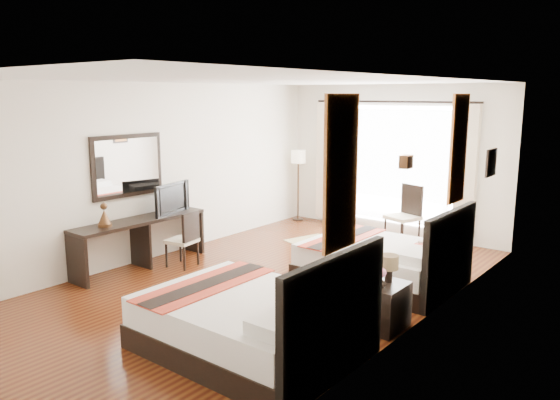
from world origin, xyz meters
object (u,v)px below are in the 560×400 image
Objects in this scene: nightstand at (384,306)px; television at (168,198)px; floor_lamp at (298,162)px; window_chair at (403,227)px; table_lamp at (389,264)px; vase at (381,285)px; console_desk at (141,243)px; bed_far at (384,262)px; desk_chair at (183,250)px; side_table at (341,218)px; bed_near at (254,322)px; fruit_bowl at (340,200)px.

television is (-3.97, 0.25, 0.74)m from nightstand.
floor_lamp is 1.40× the size of window_chair.
vase is at bearing -83.32° from table_lamp.
console_desk is 0.83m from television.
television reaches higher than nightstand.
desk_chair is at bearing -155.51° from bed_far.
vase is (0.75, -1.52, 0.26)m from bed_far.
television reaches higher than bed_far.
bed_far is 3.79× the size of nightstand.
television is at bearing -113.38° from side_table.
table_lamp is 4.02m from console_desk.
desk_chair is at bearing 178.04° from nightstand.
bed_far is 1.71m from vase.
table_lamp is at bearing -50.59° from side_table.
side_table is 1.24m from window_chair.
bed_near reaches higher than table_lamp.
nightstand is at bearing -89.96° from table_lamp.
bed_near is 3.63m from television.
bed_near is 0.99× the size of console_desk.
console_desk is at bearing 30.51° from desk_chair.
table_lamp is 0.29m from vase.
vase is 4.38m from fruit_bowl.
bed_near is at bearing -130.35° from television.
bed_near is 1.55m from nightstand.
nightstand is at bearing 40.21° from window_chair.
desk_chair is at bearing 151.81° from bed_near.
window_chair reaches higher than nightstand.
bed_near is 2.50× the size of desk_chair.
vase is at bearing 56.46° from bed_near.
television is (-3.97, 0.16, 0.27)m from table_lamp.
vase is at bearing -44.04° from floor_lamp.
television is 0.81× the size of window_chair.
bed_far is 9.67× the size of fruit_bowl.
fruit_bowl is at bearing 128.11° from vase.
vase is 0.56× the size of fruit_bowl.
fruit_bowl is (-2.67, 3.31, 0.40)m from nightstand.
console_desk is 2.53× the size of desk_chair.
fruit_bowl is at bearing 112.22° from bed_near.
fruit_bowl is at bearing 128.95° from nightstand.
bed_far is 2.72m from side_table.
television is 3.98× the size of fruit_bowl.
table_lamp reaches higher than side_table.
television reaches higher than bed_near.
desk_chair reaches higher than fruit_bowl.
bed_near reaches higher than bed_far.
bed_far is 4.15m from floor_lamp.
bed_far is 1.54m from table_lamp.
console_desk is 2.08× the size of window_chair.
bed_near is at bearing -17.94° from console_desk.
console_desk reaches higher than side_table.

